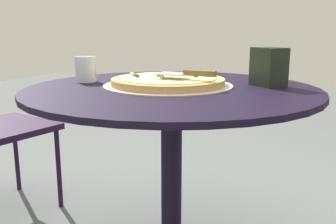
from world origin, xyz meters
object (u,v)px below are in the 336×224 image
Objects in this scene: pizza_server at (186,74)px; napkin_dispenser at (269,67)px; patio_table at (171,139)px; pizza_on_tray at (168,82)px; drinking_cup at (86,69)px.

napkin_dispenser is at bearing 126.31° from pizza_server.
napkin_dispenser reaches higher than patio_table.
pizza_server reaches higher than pizza_on_tray.
drinking_cup is at bearing -83.56° from pizza_on_tray.
drinking_cup is (0.01, -0.40, -0.00)m from pizza_server.
patio_table is at bearing -94.22° from pizza_server.
pizza_server is at bearing -104.88° from napkin_dispenser.
pizza_on_tray is (-0.02, -0.02, 0.20)m from patio_table.
napkin_dispenser is (-0.17, 0.24, 0.02)m from pizza_server.
patio_table is 4.68× the size of pizza_server.
drinking_cup is at bearing -87.73° from patio_table.
pizza_on_tray is 2.12× the size of pizza_server.
pizza_server is 0.40m from drinking_cup.
napkin_dispenser reaches higher than drinking_cup.
patio_table is 7.54× the size of napkin_dispenser.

